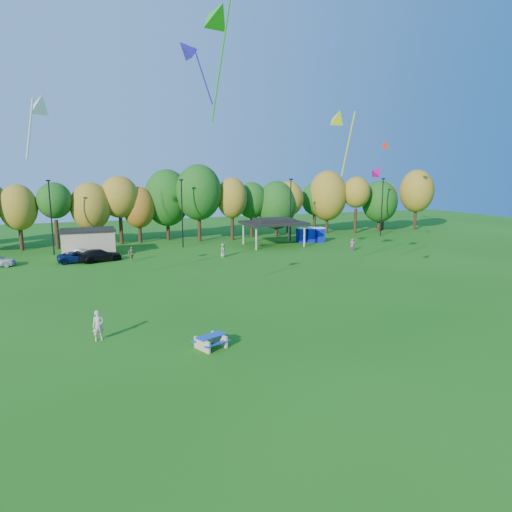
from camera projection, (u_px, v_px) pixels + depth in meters
name	position (u px, v px, depth m)	size (l,w,h in m)	color
ground	(307.00, 362.00, 24.21)	(160.00, 160.00, 0.00)	#19600F
tree_line	(152.00, 201.00, 64.54)	(93.57, 10.55, 11.15)	black
lamp_posts	(182.00, 211.00, 60.74)	(64.50, 0.25, 9.09)	black
utility_building	(88.00, 242.00, 55.22)	(6.30, 4.30, 3.25)	tan
pavilion	(273.00, 222.00, 62.55)	(8.20, 6.20, 3.77)	tan
porta_potties	(310.00, 235.00, 65.86)	(3.75, 2.00, 2.18)	#0E1AB6
picnic_table	(211.00, 341.00, 26.10)	(2.14, 1.98, 0.75)	tan
kite_flyer	(98.00, 326.00, 27.21)	(0.67, 0.44, 1.84)	beige
car_b	(83.00, 255.00, 52.29)	(1.36, 3.91, 1.29)	#AEAFB4
car_c	(79.00, 257.00, 51.09)	(2.08, 4.51, 1.25)	#0B1C47
car_d	(100.00, 255.00, 51.63)	(1.99, 4.89, 1.42)	black
far_person_0	(223.00, 250.00, 54.28)	(0.81, 0.53, 1.65)	#8E9C6B
far_person_3	(132.00, 254.00, 51.62)	(0.98, 0.41, 1.67)	#898E57
far_person_4	(352.00, 245.00, 58.57)	(0.58, 0.38, 1.59)	#A54E7D
kite_0	(338.00, 117.00, 35.61)	(1.36, 3.29, 5.46)	#FDF71A
kite_4	(39.00, 104.00, 22.80)	(1.71, 2.16, 3.50)	silver
kite_9	(186.00, 49.00, 32.09)	(2.92, 1.63, 4.61)	#231A90
kite_12	(218.00, 14.00, 27.50)	(2.25, 4.60, 7.64)	#20A415
kite_13	(385.00, 144.00, 50.96)	(1.72, 1.64, 1.37)	red
kite_14	(377.00, 171.00, 34.18)	(1.41, 1.18, 1.23)	#C80B83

